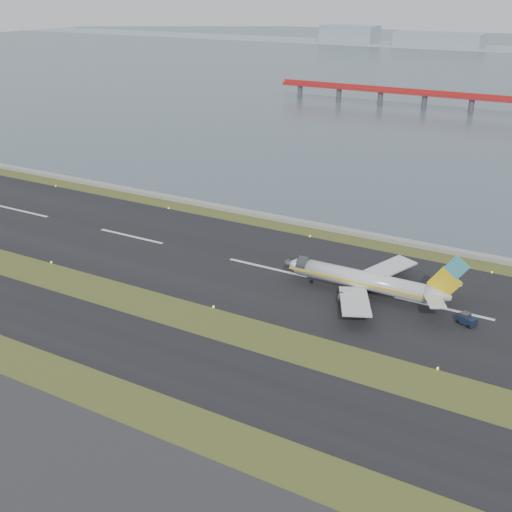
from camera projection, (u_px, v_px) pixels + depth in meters
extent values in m
plane|color=#374B1A|center=(192.00, 324.00, 122.21)|extent=(1000.00, 1000.00, 0.00)
cube|color=black|center=(152.00, 352.00, 112.60)|extent=(1000.00, 18.00, 0.10)
cube|color=black|center=(268.00, 268.00, 146.16)|extent=(1000.00, 45.00, 0.10)
cube|color=gray|center=(322.00, 226.00, 169.96)|extent=(1000.00, 2.50, 1.00)
cylinder|color=#4C4C51|center=(339.00, 95.00, 355.58)|extent=(2.80, 2.80, 7.00)
cube|color=#98A7B3|center=(350.00, 34.00, 714.79)|extent=(60.00, 35.00, 18.00)
cube|color=#98A7B3|center=(439.00, 39.00, 669.81)|extent=(90.00, 35.00, 14.00)
cylinder|color=silver|center=(360.00, 279.00, 132.30)|extent=(28.00, 3.80, 3.80)
cone|color=silver|center=(293.00, 264.00, 139.44)|extent=(3.20, 3.80, 3.80)
cone|color=silver|center=(439.00, 296.00, 124.77)|extent=(5.00, 3.80, 3.80)
cube|color=yellow|center=(357.00, 283.00, 130.77)|extent=(31.00, 0.06, 0.45)
cube|color=yellow|center=(364.00, 276.00, 133.84)|extent=(31.00, 0.06, 0.45)
cube|color=silver|center=(355.00, 301.00, 124.78)|extent=(11.31, 15.89, 1.66)
cube|color=silver|center=(384.00, 270.00, 138.36)|extent=(11.31, 15.89, 1.66)
cylinder|color=#37373C|center=(351.00, 300.00, 128.02)|extent=(4.20, 2.10, 2.10)
cylinder|color=#37373C|center=(372.00, 278.00, 137.61)|extent=(4.20, 2.10, 2.10)
cube|color=yellow|center=(445.00, 283.00, 123.27)|extent=(6.80, 0.35, 6.85)
cube|color=#43A9C0|center=(457.00, 267.00, 120.96)|extent=(4.85, 0.37, 4.90)
cube|color=silver|center=(435.00, 301.00, 121.40)|extent=(5.64, 6.80, 0.22)
cube|color=silver|center=(446.00, 286.00, 127.48)|extent=(5.64, 6.80, 0.22)
cylinder|color=black|center=(312.00, 282.00, 138.52)|extent=(0.80, 0.28, 0.80)
cylinder|color=black|center=(361.00, 299.00, 130.53)|extent=(1.00, 0.38, 1.00)
cylinder|color=black|center=(371.00, 289.00, 135.00)|extent=(1.00, 0.38, 1.00)
cube|color=#131D34|center=(467.00, 320.00, 121.51)|extent=(4.10, 3.33, 1.34)
cube|color=#37373C|center=(465.00, 315.00, 121.49)|extent=(2.13, 2.18, 0.78)
cylinder|color=black|center=(458.00, 321.00, 122.19)|extent=(0.85, 0.63, 0.78)
cylinder|color=black|center=(464.00, 319.00, 123.15)|extent=(0.85, 0.63, 0.78)
cylinder|color=black|center=(469.00, 327.00, 120.35)|extent=(0.85, 0.63, 0.78)
cylinder|color=black|center=(475.00, 324.00, 121.30)|extent=(0.85, 0.63, 0.78)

